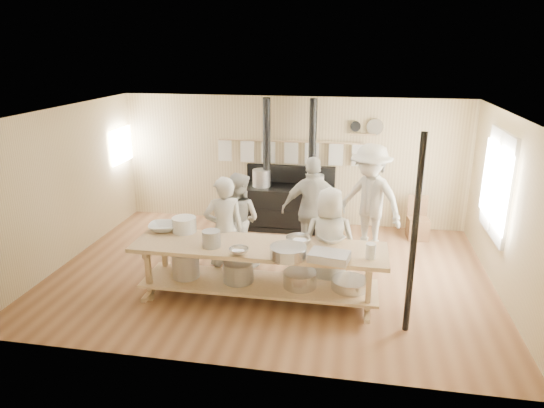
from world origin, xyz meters
name	(u,v)px	position (x,y,z in m)	size (l,w,h in m)	color
ground	(270,272)	(0.00, 0.00, 0.00)	(7.00, 7.00, 0.00)	brown
room_shell	(270,177)	(0.00, 0.00, 1.62)	(7.00, 7.00, 7.00)	tan
window_right	(498,185)	(3.47, 0.60, 1.50)	(0.09, 1.50, 1.65)	beige
left_opening	(121,145)	(-3.45, 2.00, 1.60)	(0.00, 0.90, 0.90)	white
stove	(288,203)	(-0.01, 2.12, 0.52)	(1.90, 0.75, 2.60)	black
towel_rail	(291,150)	(0.00, 2.40, 1.56)	(3.00, 0.04, 0.47)	#A5815E
back_wall_shelf	(367,129)	(1.46, 2.43, 2.00)	(0.63, 0.14, 0.32)	#A5815E
prep_table	(258,267)	(-0.01, -0.90, 0.52)	(3.60, 0.90, 0.85)	#A5815E
support_post	(414,237)	(2.05, -1.35, 1.30)	(0.08, 0.08, 2.60)	black
cook_far_left	(224,230)	(-0.63, -0.40, 0.85)	(0.62, 0.41, 1.70)	#A9A596
cook_left	(238,219)	(-0.57, 0.24, 0.80)	(0.78, 0.60, 1.60)	#A9A596
cook_center	(329,241)	(0.97, -0.44, 0.80)	(0.79, 0.51, 1.61)	#A9A596
cook_right	(313,210)	(0.63, 0.61, 0.91)	(1.07, 0.44, 1.82)	#A9A596
cook_by_window	(370,200)	(1.56, 1.13, 0.98)	(1.27, 0.73, 1.97)	#A9A596
chair	(418,226)	(2.53, 1.97, 0.24)	(0.42, 0.42, 0.82)	brown
bowl_white_a	(163,227)	(-1.55, -0.57, 0.90)	(0.44, 0.44, 0.11)	white
bowl_steel_a	(239,251)	(-0.20, -1.23, 0.89)	(0.27, 0.27, 0.08)	silver
bowl_white_b	(331,239)	(1.01, -0.57, 0.89)	(0.36, 0.36, 0.09)	white
bowl_steel_b	(298,241)	(0.55, -0.77, 0.91)	(0.36, 0.36, 0.11)	silver
roasting_pan	(329,257)	(1.02, -1.23, 0.91)	(0.51, 0.34, 0.11)	#B2B2B7
mixing_bowl_large	(288,252)	(0.47, -1.23, 0.93)	(0.49, 0.49, 0.16)	silver
bucket_galv	(211,239)	(-0.64, -1.05, 0.97)	(0.26, 0.26, 0.24)	gray
deep_bowl_enamel	(184,225)	(-1.21, -0.57, 0.96)	(0.36, 0.36, 0.23)	white
pitcher	(371,251)	(1.55, -1.07, 0.96)	(0.13, 0.13, 0.21)	white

